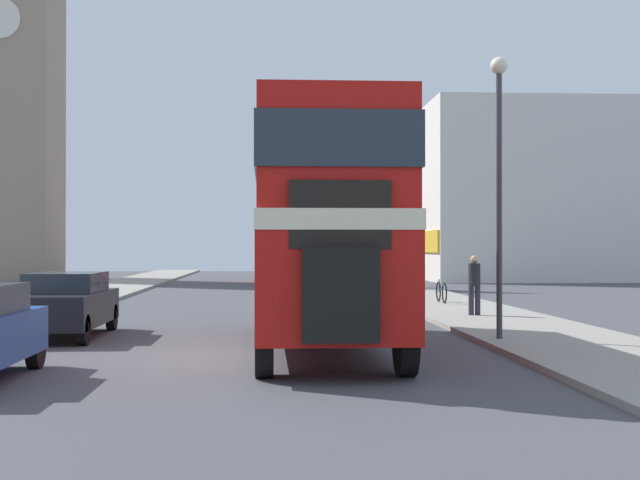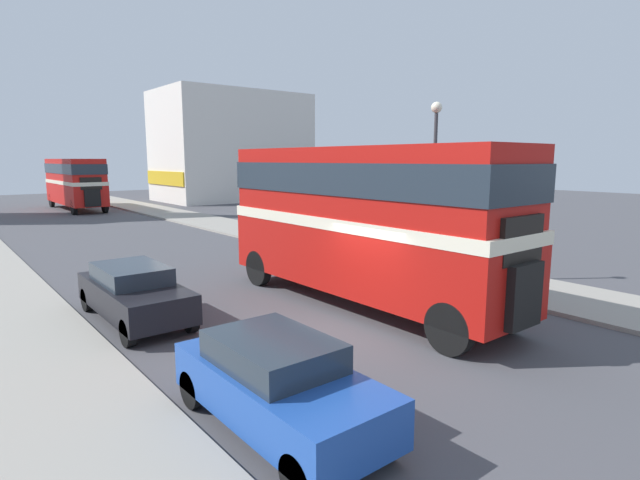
% 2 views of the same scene
% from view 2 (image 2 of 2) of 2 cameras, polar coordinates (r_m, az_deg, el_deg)
% --- Properties ---
extents(ground_plane, '(120.00, 120.00, 0.00)m').
position_cam_2_polar(ground_plane, '(12.43, 3.81, -10.24)').
color(ground_plane, '#47474C').
extents(sidewalk_right, '(3.50, 120.00, 0.12)m').
position_cam_2_polar(sidewalk_right, '(17.52, 20.39, -4.83)').
color(sidewalk_right, gray).
rests_on(sidewalk_right, ground_plane).
extents(sidewalk_left, '(3.50, 120.00, 0.12)m').
position_cam_2_polar(sidewalk_left, '(9.61, -29.03, -17.11)').
color(sidewalk_left, gray).
rests_on(sidewalk_left, ground_plane).
extents(double_decker_bus, '(2.51, 9.87, 4.46)m').
position_cam_2_polar(double_decker_bus, '(14.00, 4.91, 3.13)').
color(double_decker_bus, '#B2140F').
rests_on(double_decker_bus, ground_plane).
extents(bus_distant, '(2.55, 10.09, 4.17)m').
position_cam_2_polar(bus_distant, '(45.91, -26.22, 6.23)').
color(bus_distant, red).
rests_on(bus_distant, ground_plane).
extents(car_parked_near, '(1.66, 3.93, 1.45)m').
position_cam_2_polar(car_parked_near, '(7.95, -4.83, -15.99)').
color(car_parked_near, '#1E479E').
rests_on(car_parked_near, ground_plane).
extents(car_parked_mid, '(1.69, 4.31, 1.45)m').
position_cam_2_polar(car_parked_mid, '(13.75, -20.49, -5.62)').
color(car_parked_mid, black).
rests_on(car_parked_mid, ground_plane).
extents(pedestrian_walking, '(0.34, 0.34, 1.67)m').
position_cam_2_polar(pedestrian_walking, '(22.52, 1.41, 1.37)').
color(pedestrian_walking, '#282833').
rests_on(pedestrian_walking, sidewalk_right).
extents(bicycle_on_pavement, '(0.05, 1.76, 0.78)m').
position_cam_2_polar(bicycle_on_pavement, '(27.29, -6.03, 1.46)').
color(bicycle_on_pavement, black).
rests_on(bicycle_on_pavement, sidewalk_right).
extents(street_lamp, '(0.36, 0.36, 5.86)m').
position_cam_2_polar(street_lamp, '(17.09, 12.96, 8.38)').
color(street_lamp, '#38383D').
rests_on(street_lamp, sidewalk_right).
extents(shop_building_block, '(14.64, 9.11, 10.77)m').
position_cam_2_polar(shop_building_block, '(52.98, -9.99, 10.42)').
color(shop_building_block, silver).
rests_on(shop_building_block, ground_plane).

